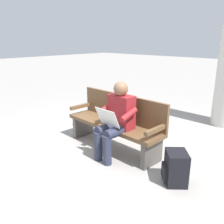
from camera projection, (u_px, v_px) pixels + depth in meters
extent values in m
plane|color=gray|center=(113.00, 148.00, 4.08)|extent=(40.00, 40.00, 0.00)
cube|color=brown|center=(113.00, 125.00, 3.96)|extent=(1.82, 0.56, 0.06)
cube|color=brown|center=(122.00, 107.00, 4.03)|extent=(1.80, 0.13, 0.45)
cube|color=brown|center=(156.00, 130.00, 3.34)|extent=(0.08, 0.48, 0.06)
cube|color=brown|center=(81.00, 106.00, 4.49)|extent=(0.08, 0.48, 0.06)
cube|color=#4C4742|center=(152.00, 153.00, 3.48)|extent=(0.10, 0.44, 0.39)
cube|color=#4C4742|center=(84.00, 126.00, 4.57)|extent=(0.10, 0.44, 0.39)
cube|color=maroon|center=(121.00, 112.00, 3.68)|extent=(0.41, 0.24, 0.52)
sphere|color=brown|center=(121.00, 89.00, 3.56)|extent=(0.22, 0.22, 0.22)
cylinder|color=#282D42|center=(116.00, 132.00, 3.55)|extent=(0.17, 0.43, 0.15)
cylinder|color=#282D42|center=(107.00, 128.00, 3.68)|extent=(0.17, 0.43, 0.15)
cylinder|color=#282D42|center=(107.00, 150.00, 3.49)|extent=(0.13, 0.13, 0.45)
cylinder|color=#282D42|center=(98.00, 146.00, 3.63)|extent=(0.13, 0.13, 0.45)
cylinder|color=maroon|center=(129.00, 115.00, 3.44)|extent=(0.10, 0.32, 0.18)
cylinder|color=maroon|center=(106.00, 108.00, 3.77)|extent=(0.10, 0.32, 0.18)
cube|color=silver|center=(107.00, 118.00, 3.49)|extent=(0.41, 0.15, 0.27)
cube|color=black|center=(176.00, 168.00, 3.04)|extent=(0.40, 0.41, 0.43)
cube|color=black|center=(164.00, 172.00, 3.07)|extent=(0.18, 0.19, 0.19)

